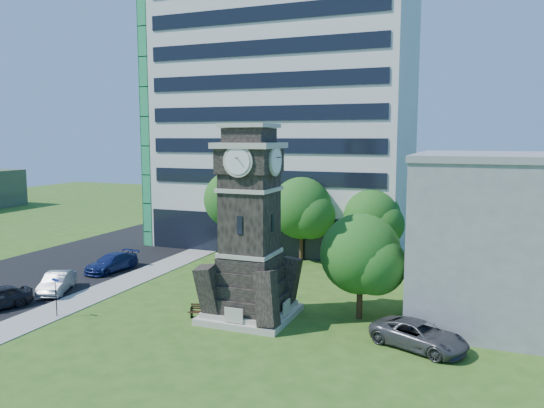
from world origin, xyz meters
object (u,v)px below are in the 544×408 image
at_px(car_street_north, 111,263).
at_px(street_sign, 56,292).
at_px(car_east_lot, 419,335).
at_px(car_street_mid, 57,283).
at_px(clock_tower, 250,236).
at_px(park_bench, 204,311).

height_order(car_street_north, street_sign, street_sign).
bearing_deg(street_sign, car_east_lot, 17.92).
relative_size(car_street_mid, car_east_lot, 0.85).
relative_size(car_east_lot, street_sign, 2.04).
bearing_deg(car_east_lot, clock_tower, 105.83).
bearing_deg(car_street_mid, clock_tower, -23.69).
bearing_deg(car_street_north, street_sign, -61.66).
relative_size(car_street_mid, park_bench, 2.42).
height_order(car_east_lot, street_sign, street_sign).
xyz_separation_m(clock_tower, car_street_mid, (-15.48, -0.27, -4.54)).
xyz_separation_m(car_street_mid, car_east_lot, (26.03, -0.97, -0.01)).
distance_m(clock_tower, street_sign, 12.89).
xyz_separation_m(car_street_mid, car_street_north, (-0.28, 6.59, 0.00)).
xyz_separation_m(car_street_north, park_bench, (13.19, -7.70, -0.23)).
bearing_deg(car_east_lot, street_sign, 120.99).
relative_size(clock_tower, car_street_north, 2.39).
xyz_separation_m(car_street_north, street_sign, (4.26, -10.84, 0.87)).
distance_m(car_street_north, street_sign, 11.68).
height_order(car_street_mid, park_bench, car_street_mid).
distance_m(car_street_north, car_east_lot, 27.38).
height_order(clock_tower, car_street_mid, clock_tower).
relative_size(clock_tower, street_sign, 4.73).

